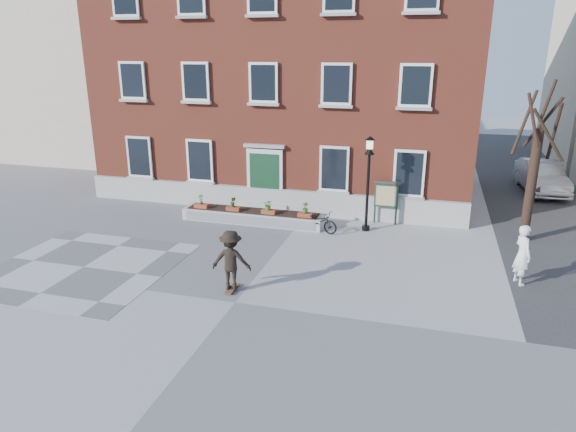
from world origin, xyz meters
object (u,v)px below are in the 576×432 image
(notice_board, at_px, (386,195))
(lamp_post, at_px, (369,171))
(skateboarder, at_px, (231,260))
(parked_car, at_px, (541,177))
(bystander, at_px, (522,255))
(bicycle, at_px, (318,221))

(notice_board, bearing_deg, lamp_post, -121.22)
(notice_board, height_order, skateboarder, skateboarder)
(skateboarder, bearing_deg, parked_car, 53.71)
(lamp_post, distance_m, skateboarder, 7.64)
(bystander, height_order, notice_board, bystander)
(parked_car, distance_m, lamp_post, 11.90)
(notice_board, relative_size, skateboarder, 0.95)
(bicycle, bearing_deg, skateboarder, -176.13)
(lamp_post, xyz_separation_m, notice_board, (0.67, 1.11, -1.28))
(parked_car, bearing_deg, skateboarder, -131.75)
(notice_board, bearing_deg, bystander, -45.65)
(bicycle, xyz_separation_m, skateboarder, (-1.39, -6.03, 0.57))
(bystander, distance_m, skateboarder, 9.17)
(skateboarder, bearing_deg, bicycle, 77.04)
(parked_car, relative_size, bystander, 2.51)
(bystander, bearing_deg, skateboarder, 86.14)
(bicycle, bearing_deg, parked_car, -29.83)
(lamp_post, relative_size, notice_board, 2.10)
(bicycle, relative_size, lamp_post, 0.44)
(bicycle, relative_size, bystander, 0.87)
(parked_car, relative_size, skateboarder, 2.51)
(bicycle, height_order, notice_board, notice_board)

